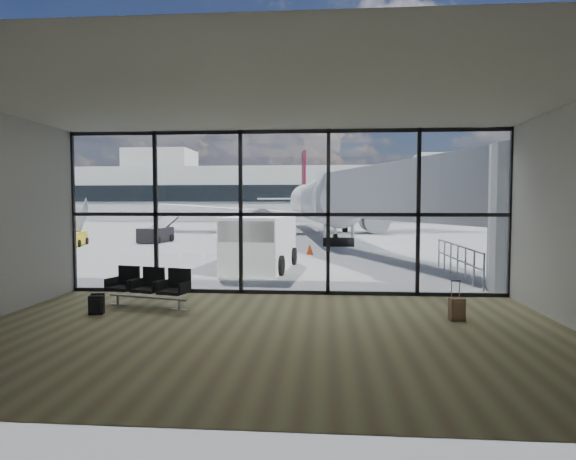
# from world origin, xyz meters

# --- Properties ---
(ground) EXTENTS (220.00, 220.00, 0.00)m
(ground) POSITION_xyz_m (0.00, 40.00, 0.00)
(ground) COLOR slate
(ground) RESTS_ON ground
(lounge_shell) EXTENTS (12.02, 8.01, 4.51)m
(lounge_shell) POSITION_xyz_m (0.00, -4.80, 2.65)
(lounge_shell) COLOR brown
(lounge_shell) RESTS_ON ground
(glass_curtain_wall) EXTENTS (12.10, 0.12, 4.50)m
(glass_curtain_wall) POSITION_xyz_m (0.00, 0.00, 2.25)
(glass_curtain_wall) COLOR white
(glass_curtain_wall) RESTS_ON ground
(jet_bridge) EXTENTS (8.00, 16.50, 4.33)m
(jet_bridge) POSITION_xyz_m (4.90, 7.07, 2.76)
(jet_bridge) COLOR #AEB1B3
(jet_bridge) RESTS_ON ground
(apron_railing) EXTENTS (0.06, 5.46, 1.11)m
(apron_railing) POSITION_xyz_m (5.60, 3.50, 0.72)
(apron_railing) COLOR gray
(apron_railing) RESTS_ON ground
(far_terminal) EXTENTS (80.00, 12.20, 11.00)m
(far_terminal) POSITION_xyz_m (-0.59, 61.97, 4.21)
(far_terminal) COLOR silver
(far_terminal) RESTS_ON ground
(tree_0) EXTENTS (4.95, 4.95, 7.12)m
(tree_0) POSITION_xyz_m (-45.00, 72.00, 4.63)
(tree_0) COLOR #382619
(tree_0) RESTS_ON ground
(tree_1) EXTENTS (5.61, 5.61, 8.07)m
(tree_1) POSITION_xyz_m (-39.00, 72.00, 5.25)
(tree_1) COLOR #382619
(tree_1) RESTS_ON ground
(tree_2) EXTENTS (6.27, 6.27, 9.03)m
(tree_2) POSITION_xyz_m (-33.00, 72.00, 5.88)
(tree_2) COLOR #382619
(tree_2) RESTS_ON ground
(tree_3) EXTENTS (4.95, 4.95, 7.12)m
(tree_3) POSITION_xyz_m (-27.00, 72.00, 4.63)
(tree_3) COLOR #382619
(tree_3) RESTS_ON ground
(tree_4) EXTENTS (5.61, 5.61, 8.07)m
(tree_4) POSITION_xyz_m (-21.00, 72.00, 5.25)
(tree_4) COLOR #382619
(tree_4) RESTS_ON ground
(tree_5) EXTENTS (6.27, 6.27, 9.03)m
(tree_5) POSITION_xyz_m (-15.00, 72.00, 5.88)
(tree_5) COLOR #382619
(tree_5) RESTS_ON ground
(seating_row) EXTENTS (2.13, 1.09, 0.94)m
(seating_row) POSITION_xyz_m (-3.11, -1.81, 0.52)
(seating_row) COLOR gray
(seating_row) RESTS_ON ground
(backpack) EXTENTS (0.34, 0.32, 0.47)m
(backpack) POSITION_xyz_m (-4.01, -2.76, 0.23)
(backpack) COLOR black
(backpack) RESTS_ON ground
(suitcase) EXTENTS (0.34, 0.27, 0.85)m
(suitcase) POSITION_xyz_m (3.92, -2.74, 0.26)
(suitcase) COLOR brown
(suitcase) RESTS_ON ground
(airliner) EXTENTS (29.08, 33.81, 8.72)m
(airliner) POSITION_xyz_m (0.24, 29.83, 2.66)
(airliner) COLOR silver
(airliner) RESTS_ON ground
(service_van) EXTENTS (2.56, 4.79, 2.02)m
(service_van) POSITION_xyz_m (-1.33, 4.86, 1.04)
(service_van) COLOR white
(service_van) RESTS_ON ground
(belt_loader) EXTENTS (1.76, 3.69, 1.63)m
(belt_loader) POSITION_xyz_m (-9.79, 17.26, 0.55)
(belt_loader) COLOR black
(belt_loader) RESTS_ON ground
(mobile_stairs) EXTENTS (2.28, 3.47, 2.25)m
(mobile_stairs) POSITION_xyz_m (-14.02, 14.23, 0.54)
(mobile_stairs) COLOR yellow
(mobile_stairs) RESTS_ON ground
(traffic_cone_a) EXTENTS (0.47, 0.47, 0.67)m
(traffic_cone_a) POSITION_xyz_m (-2.97, 15.88, 0.32)
(traffic_cone_a) COLOR #DB3E0B
(traffic_cone_a) RESTS_ON ground
(traffic_cone_b) EXTENTS (0.37, 0.37, 0.53)m
(traffic_cone_b) POSITION_xyz_m (0.36, 10.50, 0.25)
(traffic_cone_b) COLOR #FA4B0D
(traffic_cone_b) RESTS_ON ground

